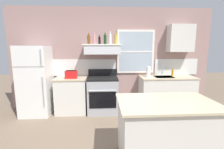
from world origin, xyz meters
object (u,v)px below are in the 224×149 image
(bottle_balsamic_dark, at_px, (99,40))
(dish_soap_bottle, at_px, (173,73))
(bottle_amber_wine, at_px, (89,40))
(toaster, at_px, (71,74))
(refrigerator, at_px, (36,81))
(bottle_rose_pink, at_px, (94,39))
(bottle_dark_green_wine, at_px, (105,40))
(bottle_clear_tall, at_px, (110,39))
(stove_range, at_px, (103,94))
(kitchen_island, at_px, (165,131))
(bottle_champagne_gold_foil, at_px, (116,39))
(paper_towel_roll, at_px, (148,72))

(bottle_balsamic_dark, relative_size, dish_soap_bottle, 1.23)
(bottle_amber_wine, bearing_deg, toaster, -164.44)
(refrigerator, bearing_deg, bottle_rose_pink, 5.26)
(bottle_dark_green_wine, bearing_deg, bottle_rose_pink, -171.30)
(bottle_balsamic_dark, height_order, bottle_dark_green_wine, bottle_dark_green_wine)
(refrigerator, xyz_separation_m, bottle_clear_tall, (1.85, 0.08, 1.02))
(stove_range, relative_size, bottle_balsamic_dark, 4.91)
(kitchen_island, bearing_deg, bottle_clear_tall, 110.20)
(refrigerator, distance_m, bottle_balsamic_dark, 1.86)
(refrigerator, bearing_deg, kitchen_island, -36.01)
(bottle_rose_pink, xyz_separation_m, bottle_clear_tall, (0.40, -0.06, 0.01))
(toaster, distance_m, bottle_balsamic_dark, 1.10)
(bottle_champagne_gold_foil, xyz_separation_m, dish_soap_bottle, (1.53, 0.02, -0.87))
(bottle_balsamic_dark, relative_size, bottle_dark_green_wine, 0.79)
(refrigerator, relative_size, bottle_balsamic_dark, 7.69)
(bottle_amber_wine, bearing_deg, bottle_balsamic_dark, -1.74)
(refrigerator, relative_size, bottle_champagne_gold_foil, 5.66)
(bottle_clear_tall, bearing_deg, stove_range, -165.43)
(refrigerator, bearing_deg, bottle_champagne_gold_foil, 4.11)
(stove_range, distance_m, bottle_clear_tall, 1.43)
(kitchen_island, bearing_deg, bottle_champagne_gold_foil, 105.79)
(bottle_rose_pink, relative_size, paper_towel_roll, 1.09)
(bottle_amber_wine, distance_m, bottle_balsamic_dark, 0.26)
(toaster, bearing_deg, bottle_amber_wine, 15.56)
(bottle_balsamic_dark, distance_m, kitchen_island, 2.60)
(kitchen_island, bearing_deg, bottle_balsamic_dark, 116.55)
(bottle_dark_green_wine, xyz_separation_m, paper_towel_roll, (1.12, -0.12, -0.82))
(toaster, bearing_deg, kitchen_island, -47.63)
(bottle_rose_pink, relative_size, bottle_clear_tall, 0.93)
(bottle_clear_tall, height_order, dish_soap_bottle, bottle_clear_tall)
(stove_range, xyz_separation_m, bottle_clear_tall, (0.20, 0.05, 1.41))
(bottle_champagne_gold_foil, bearing_deg, bottle_dark_green_wine, 173.31)
(stove_range, relative_size, bottle_clear_tall, 3.45)
(bottle_champagne_gold_foil, height_order, paper_towel_roll, bottle_champagne_gold_foil)
(toaster, xyz_separation_m, bottle_rose_pink, (0.58, 0.15, 0.86))
(refrigerator, xyz_separation_m, toaster, (0.87, -0.01, 0.15))
(dish_soap_bottle, bearing_deg, bottle_balsamic_dark, -178.35)
(bottle_champagne_gold_foil, bearing_deg, stove_range, -160.82)
(bottle_amber_wine, relative_size, bottle_dark_green_wine, 0.96)
(stove_range, xyz_separation_m, bottle_rose_pink, (-0.20, 0.11, 1.40))
(stove_range, distance_m, bottle_champagne_gold_foil, 1.45)
(bottle_rose_pink, bearing_deg, bottle_amber_wine, -170.93)
(bottle_rose_pink, relative_size, dish_soap_bottle, 1.64)
(refrigerator, xyz_separation_m, bottle_amber_wine, (1.32, 0.11, 1.00))
(bottle_clear_tall, xyz_separation_m, kitchen_island, (0.71, -1.94, -1.42))
(toaster, height_order, bottle_clear_tall, bottle_clear_tall)
(bottle_champagne_gold_foil, xyz_separation_m, paper_towel_roll, (0.84, -0.08, -0.83))
(bottle_rose_pink, bearing_deg, paper_towel_roll, -3.04)
(toaster, bearing_deg, dish_soap_bottle, 3.70)
(stove_range, xyz_separation_m, dish_soap_bottle, (1.88, 0.14, 0.54))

